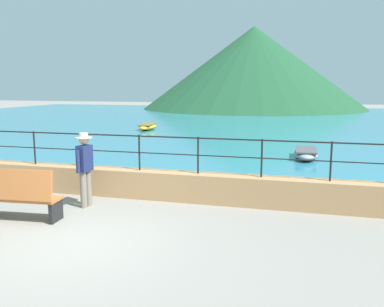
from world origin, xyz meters
name	(u,v)px	position (x,y,z in m)	size (l,w,h in m)	color
ground_plane	(73,242)	(0.00, 0.00, 0.00)	(120.00, 120.00, 0.00)	gray
promenade_wall	(140,183)	(0.00, 3.20, 0.35)	(20.00, 0.56, 0.70)	tan
railing	(139,146)	(0.00, 3.20, 1.31)	(18.44, 0.04, 0.90)	black
lake_water	(251,122)	(0.00, 25.84, 0.03)	(64.00, 44.32, 0.06)	teal
hill_main	(253,68)	(-2.19, 44.26, 4.90)	(26.71, 26.71, 9.79)	#1E4C2D
bench_main	(18,195)	(-1.74, 0.78, 0.56)	(1.74, 0.70, 1.13)	#B76633
person_walking	(85,166)	(-0.89, 2.05, 0.98)	(0.38, 0.57, 1.75)	slate
boat_0	(148,127)	(-5.55, 17.88, 0.26)	(1.07, 2.36, 0.36)	gold
boat_1	(306,153)	(4.11, 9.82, 0.26)	(0.95, 2.32, 0.36)	gray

